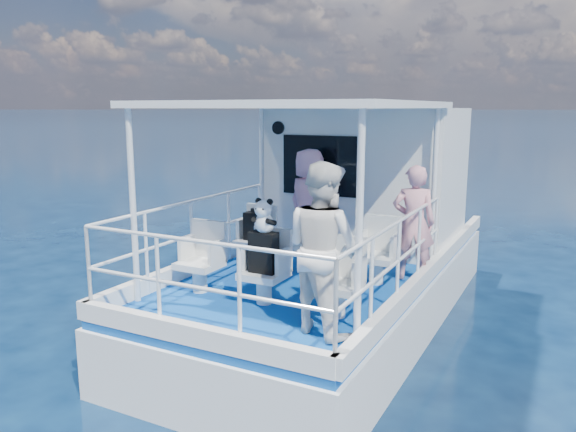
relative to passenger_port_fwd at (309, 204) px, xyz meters
The scene contains 20 objects.
ground 2.00m from the passenger_port_fwd, 66.84° to the right, with size 2000.00×2000.00×0.00m, color #071833.
hull 1.76m from the passenger_port_fwd, ahead, with size 3.00×7.00×1.60m, color white.
deck 0.95m from the passenger_port_fwd, ahead, with size 2.90×6.90×0.10m, color navy.
cabin 1.43m from the passenger_port_fwd, 73.08° to the left, with size 2.85×2.00×2.20m, color white.
canopy 1.88m from the passenger_port_fwd, 70.52° to the right, with size 3.00×3.20×0.08m, color white.
canopy_posts 1.31m from the passenger_port_fwd, 71.27° to the right, with size 2.77×2.97×2.20m.
railings 1.61m from the passenger_port_fwd, 75.04° to the right, with size 2.84×3.59×1.00m, color white, non-canonical shape.
seat_port_fwd 1.09m from the passenger_port_fwd, 123.02° to the right, with size 0.48×0.46×0.38m, color silver.
seat_center_fwd 1.06m from the passenger_port_fwd, 61.58° to the right, with size 0.48×0.46×0.38m, color silver.
seat_stbd_fwd 1.63m from the passenger_port_fwd, 30.00° to the right, with size 0.48×0.46×0.38m, color silver.
seat_port_aft 2.20m from the passenger_port_fwd, 103.44° to the right, with size 0.48×0.46×0.38m, color silver.
seat_center_aft 2.19m from the passenger_port_fwd, 78.75° to the right, with size 0.48×0.46×0.38m, color silver.
seat_stbd_aft 2.52m from the passenger_port_fwd, 57.51° to the right, with size 0.48×0.46×0.38m, color silver.
passenger_port_fwd is the anchor object (origin of this frame).
passenger_stbd_fwd 1.69m from the passenger_port_fwd, 11.82° to the right, with size 0.55×0.36×1.50m, color pink.
passenger_stbd_aft 2.82m from the passenger_port_fwd, 61.95° to the right, with size 0.83×0.65×1.71m, color white.
backpack_port 0.94m from the passenger_port_fwd, 120.80° to the right, with size 0.30×0.17×0.39m, color black.
backpack_center 2.14m from the passenger_port_fwd, 78.48° to the right, with size 0.31×0.17×0.46m, color black.
compact_camera 0.90m from the passenger_port_fwd, 122.17° to the right, with size 0.10×0.06×0.06m, color black.
panda 2.16m from the passenger_port_fwd, 78.03° to the right, with size 0.25×0.21×0.38m, color white, non-canonical shape.
Camera 1 is at (3.07, -6.42, 3.11)m, focal length 35.00 mm.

